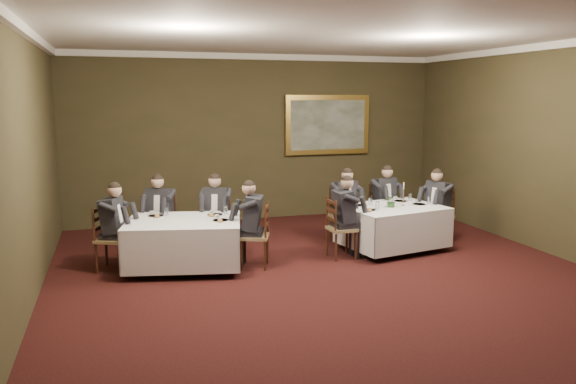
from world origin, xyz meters
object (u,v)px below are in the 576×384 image
diner_main_backright (383,210)px  painting (328,125)px  diner_main_endright (438,215)px  diner_sec_endright (255,235)px  chair_sec_endright (255,249)px  diner_main_endleft (342,227)px  chair_main_backleft (343,226)px  diner_sec_backright (217,223)px  centerpiece (392,200)px  candlestick (403,197)px  diner_main_backleft (344,214)px  chair_main_endleft (341,241)px  chair_sec_backleft (162,237)px  table_second (184,240)px  diner_sec_backleft (161,224)px  diner_sec_endleft (112,238)px  table_main (392,224)px  chair_sec_endleft (112,252)px  chair_main_backright (383,221)px  chair_sec_backright (217,236)px  chair_main_endright (438,227)px

diner_main_backright → painting: bearing=-92.6°
diner_main_endright → diner_sec_endright: bearing=77.8°
chair_sec_endright → diner_main_backright: bearing=-46.5°
diner_main_endleft → painting: bearing=162.2°
chair_main_backleft → diner_sec_backright: bearing=-9.8°
centerpiece → candlestick: (0.26, 0.07, 0.04)m
diner_main_backright → diner_main_backleft: bearing=0.3°
diner_sec_endright → centerpiece: 2.48m
chair_main_endleft → chair_sec_backleft: (-2.79, 1.12, 0.00)m
diner_main_backleft → diner_sec_endright: (-1.92, -1.00, 0.00)m
chair_main_endleft → candlestick: (1.23, 0.20, 0.63)m
table_second → diner_sec_backleft: 0.99m
chair_sec_backleft → diner_sec_endleft: diner_sec_endleft is taller
table_main → diner_main_backleft: size_ratio=1.38×
diner_sec_endright → chair_sec_endleft: bearing=98.5°
diner_main_backleft → diner_sec_endright: size_ratio=1.00×
diner_sec_endright → painting: 4.46m
chair_main_endleft → diner_sec_endright: (-1.48, -0.07, 0.23)m
diner_main_backleft → chair_main_backleft: bearing=-90.0°
table_main → chair_main_backright: bearing=72.6°
table_second → painting: bearing=41.4°
diner_main_endleft → diner_sec_endleft: size_ratio=1.00×
diner_main_endleft → diner_sec_endleft: (-3.60, 0.39, 0.00)m
chair_main_backleft → diner_main_endright: 1.72m
table_second → painting: 5.00m
chair_sec_endright → diner_sec_endright: (-0.01, 0.00, 0.23)m
chair_main_backleft → chair_sec_backleft: 3.24m
chair_main_endleft → chair_sec_backleft: bearing=-112.6°
chair_sec_backleft → chair_main_endleft: bearing=-175.2°
chair_sec_backright → centerpiece: size_ratio=4.24×
chair_main_backright → chair_main_endright: same height
chair_main_endleft → diner_sec_backright: 2.12m
chair_sec_endright → centerpiece: centerpiece is taller
chair_main_endright → diner_main_endright: bearing=90.0°
diner_sec_endleft → diner_sec_backleft: bearing=154.6°
diner_sec_backleft → chair_sec_endright: 1.80m
diner_sec_backleft → candlestick: size_ratio=3.21×
table_main → painting: painting is taller
table_main → candlestick: (0.20, 0.01, 0.47)m
chair_sec_backleft → diner_sec_backright: (0.90, -0.21, 0.23)m
chair_sec_backleft → chair_sec_endleft: same height
diner_main_backright → diner_main_endright: size_ratio=1.00×
chair_main_endright → painting: size_ratio=0.52×
diner_main_endright → table_second: bearing=73.3°
diner_main_endleft → diner_main_endright: bearing=99.5°
table_second → chair_sec_backright: 1.01m
chair_sec_endright → painting: painting is taller
diner_main_backright → candlestick: bearing=74.7°
chair_main_backleft → chair_sec_backleft: (-3.24, 0.19, 0.00)m
table_second → diner_sec_backleft: bearing=105.6°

